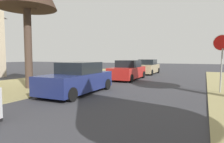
{
  "coord_description": "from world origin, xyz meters",
  "views": [
    {
      "loc": [
        3.44,
        4.03,
        1.84
      ],
      "look_at": [
        -0.03,
        11.23,
        1.24
      ],
      "focal_mm": 30.97,
      "sensor_mm": 36.0,
      "label": 1
    }
  ],
  "objects_px": {
    "parked_sedan_navy": "(78,79)",
    "parked_sedan_red": "(128,71)",
    "stop_sign_far": "(222,51)",
    "parked_sedan_tan": "(147,67)"
  },
  "relations": [
    {
      "from": "stop_sign_far",
      "to": "parked_sedan_tan",
      "type": "distance_m",
      "value": 11.63
    },
    {
      "from": "parked_sedan_tan",
      "to": "parked_sedan_red",
      "type": "bearing_deg",
      "value": -90.08
    },
    {
      "from": "parked_sedan_navy",
      "to": "parked_sedan_red",
      "type": "distance_m",
      "value": 6.74
    },
    {
      "from": "parked_sedan_tan",
      "to": "stop_sign_far",
      "type": "bearing_deg",
      "value": -56.27
    },
    {
      "from": "parked_sedan_navy",
      "to": "stop_sign_far",
      "type": "bearing_deg",
      "value": 25.3
    },
    {
      "from": "parked_sedan_navy",
      "to": "parked_sedan_red",
      "type": "xyz_separation_m",
      "value": [
        0.12,
        6.74,
        0.0
      ]
    },
    {
      "from": "stop_sign_far",
      "to": "parked_sedan_tan",
      "type": "relative_size",
      "value": 0.66
    },
    {
      "from": "parked_sedan_navy",
      "to": "parked_sedan_tan",
      "type": "distance_m",
      "value": 12.69
    },
    {
      "from": "stop_sign_far",
      "to": "parked_sedan_navy",
      "type": "relative_size",
      "value": 0.66
    },
    {
      "from": "stop_sign_far",
      "to": "parked_sedan_tan",
      "type": "xyz_separation_m",
      "value": [
        -6.41,
        9.6,
        -1.43
      ]
    }
  ]
}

